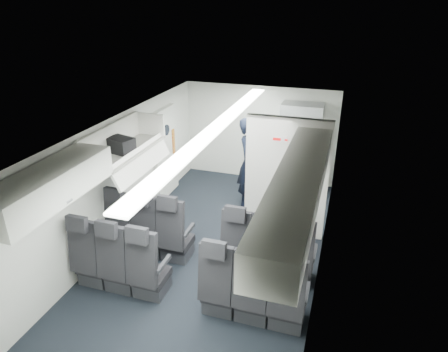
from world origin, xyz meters
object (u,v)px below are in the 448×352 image
Objects in this scene: boarding_door at (165,153)px; flight_attendant at (250,163)px; seat_row_mid at (183,279)px; galley_unit at (299,148)px; seat_row_front at (206,244)px; carry_on_bag at (121,145)px.

boarding_door is 1.02× the size of flight_attendant.
seat_row_mid is 4.30m from galley_unit.
seat_row_front is at bearing -51.84° from boarding_door.
galley_unit is at bearing 77.12° from seat_row_mid.
galley_unit is at bearing 67.35° from carry_on_bag.
flight_attendant is at bearing 3.15° from boarding_door.
boarding_door is at bearing 128.16° from seat_row_front.
galley_unit is 1.04× the size of flight_attendant.
flight_attendant is (0.13, 2.18, 0.51)m from seat_row_front.
carry_on_bag is at bearing 148.39° from flight_attendant.
galley_unit is (0.95, 4.15, 0.55)m from seat_row_mid.
seat_row_front is 2.71m from boarding_door.
seat_row_front is 1.79× the size of boarding_door.
galley_unit is at bearing 24.28° from boarding_door.
boarding_door is 2.08m from carry_on_bag.
seat_row_mid is 3.45m from boarding_door.
carry_on_bag is (-1.44, 0.20, 1.39)m from seat_row_front.
carry_on_bag is at bearing 172.31° from seat_row_front.
flight_attendant is at bearing 86.65° from seat_row_front.
galley_unit reaches higher than seat_row_front.
flight_attendant reaches higher than seat_row_front.
carry_on_bag reaches higher than seat_row_mid.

